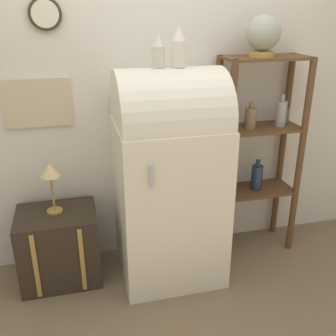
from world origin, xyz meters
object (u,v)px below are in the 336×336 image
at_px(suitcase_trunk, 59,246).
at_px(globe, 263,35).
at_px(refrigerator, 169,174).
at_px(vase_center, 179,48).
at_px(vase_left, 158,52).
at_px(desk_lamp, 50,175).

height_order(suitcase_trunk, globe, globe).
height_order(refrigerator, vase_center, vase_center).
relative_size(globe, vase_left, 1.40).
relative_size(suitcase_trunk, desk_lamp, 1.52).
relative_size(refrigerator, globe, 5.50).
bearing_deg(suitcase_trunk, globe, 1.45).
xyz_separation_m(refrigerator, globe, (0.69, 0.12, 0.91)).
xyz_separation_m(refrigerator, vase_center, (0.06, 0.01, 0.85)).
bearing_deg(globe, suitcase_trunk, -178.55).
bearing_deg(vase_center, suitcase_trunk, 174.76).
distance_m(globe, vase_center, 0.65).
bearing_deg(refrigerator, vase_left, 167.66).
bearing_deg(refrigerator, globe, 10.10).
height_order(refrigerator, suitcase_trunk, refrigerator).
relative_size(suitcase_trunk, vase_center, 2.23).
xyz_separation_m(refrigerator, vase_left, (-0.07, 0.01, 0.83)).
xyz_separation_m(suitcase_trunk, vase_center, (0.86, -0.08, 1.37)).
xyz_separation_m(vase_left, vase_center, (0.13, -0.01, 0.02)).
distance_m(suitcase_trunk, desk_lamp, 0.56).
height_order(refrigerator, vase_left, vase_left).
relative_size(refrigerator, suitcase_trunk, 2.75).
height_order(suitcase_trunk, vase_left, vase_left).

